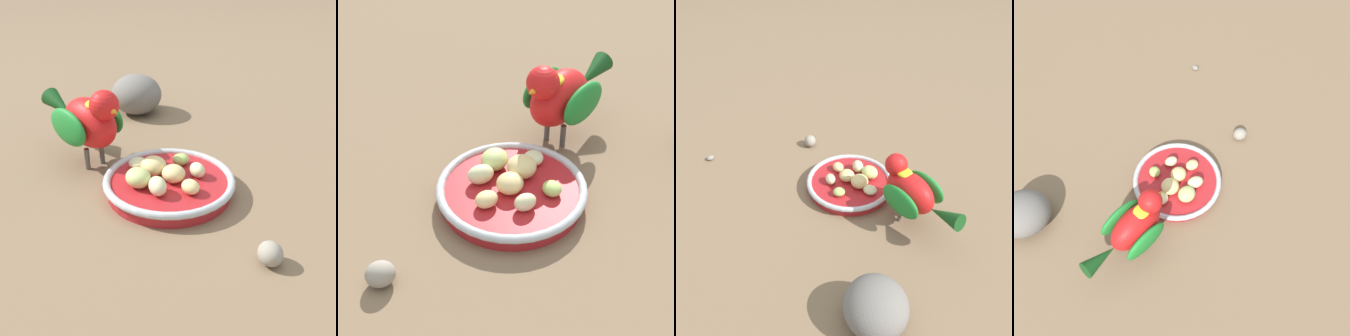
{
  "view_description": "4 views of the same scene",
  "coord_description": "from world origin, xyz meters",
  "views": [
    {
      "loc": [
        -0.36,
        -0.4,
        0.34
      ],
      "look_at": [
        -0.04,
        -0.02,
        0.06
      ],
      "focal_mm": 47.53,
      "sensor_mm": 36.0,
      "label": 1
    },
    {
      "loc": [
        0.29,
        -0.34,
        0.41
      ],
      "look_at": [
        -0.0,
        -0.01,
        0.06
      ],
      "focal_mm": 53.07,
      "sensor_mm": 36.0,
      "label": 2
    },
    {
      "loc": [
        0.34,
        0.49,
        0.53
      ],
      "look_at": [
        0.0,
        0.0,
        0.06
      ],
      "focal_mm": 39.22,
      "sensor_mm": 36.0,
      "label": 3
    },
    {
      "loc": [
        -0.28,
        0.26,
        0.68
      ],
      "look_at": [
        -0.01,
        -0.01,
        0.05
      ],
      "focal_mm": 38.95,
      "sensor_mm": 36.0,
      "label": 4
    }
  ],
  "objects": [
    {
      "name": "apple_piece_6",
      "position": [
        -0.02,
        0.06,
        0.03
      ],
      "size": [
        0.03,
        0.04,
        0.02
      ],
      "primitive_type": "ellipsoid",
      "rotation": [
        0.0,
        0.0,
        5.08
      ],
      "color": "beige",
      "rests_on": "feeding_bowl"
    },
    {
      "name": "ground_plane",
      "position": [
        0.0,
        0.0,
        0.0
      ],
      "size": [
        4.0,
        4.0,
        0.0
      ],
      "primitive_type": "plane",
      "color": "#7A6047"
    },
    {
      "name": "apple_piece_3",
      "position": [
        0.03,
        0.03,
        0.03
      ],
      "size": [
        0.03,
        0.03,
        0.02
      ],
      "primitive_type": "ellipsoid",
      "rotation": [
        0.0,
        0.0,
        2.78
      ],
      "color": "#B2CC66",
      "rests_on": "feeding_bowl"
    },
    {
      "name": "apple_piece_0",
      "position": [
        -0.01,
        -0.04,
        0.03
      ],
      "size": [
        0.03,
        0.03,
        0.02
      ],
      "primitive_type": "ellipsoid",
      "rotation": [
        0.0,
        0.0,
        4.48
      ],
      "color": "#E5C67F",
      "rests_on": "feeding_bowl"
    },
    {
      "name": "apple_piece_1",
      "position": [
        -0.01,
        -0.0,
        0.03
      ],
      "size": [
        0.03,
        0.03,
        0.02
      ],
      "primitive_type": "ellipsoid",
      "rotation": [
        0.0,
        0.0,
        1.54
      ],
      "color": "#E5C67F",
      "rests_on": "feeding_bowl"
    },
    {
      "name": "feeding_bowl",
      "position": [
        -0.01,
        0.01,
        0.01
      ],
      "size": [
        0.18,
        0.18,
        0.03
      ],
      "color": "#AD1E23",
      "rests_on": "ground_plane"
    },
    {
      "name": "apple_piece_7",
      "position": [
        -0.02,
        0.03,
        0.03
      ],
      "size": [
        0.04,
        0.04,
        0.03
      ],
      "primitive_type": "ellipsoid",
      "rotation": [
        0.0,
        0.0,
        1.65
      ],
      "color": "#E5C67F",
      "rests_on": "feeding_bowl"
    },
    {
      "name": "apple_piece_5",
      "position": [
        -0.05,
        -0.01,
        0.03
      ],
      "size": [
        0.03,
        0.04,
        0.02
      ],
      "primitive_type": "ellipsoid",
      "rotation": [
        0.0,
        0.0,
        1.15
      ],
      "color": "beige",
      "rests_on": "feeding_bowl"
    },
    {
      "name": "apple_piece_4",
      "position": [
        0.03,
        -0.01,
        0.03
      ],
      "size": [
        0.03,
        0.03,
        0.02
      ],
      "primitive_type": "ellipsoid",
      "rotation": [
        0.0,
        0.0,
        4.41
      ],
      "color": "beige",
      "rests_on": "feeding_bowl"
    },
    {
      "name": "pebble_0",
      "position": [
        -0.02,
        -0.18,
        0.01
      ],
      "size": [
        0.04,
        0.04,
        0.03
      ],
      "primitive_type": "ellipsoid",
      "rotation": [
        0.0,
        0.0,
        4.22
      ],
      "color": "gray",
      "rests_on": "ground_plane"
    },
    {
      "name": "rock_large",
      "position": [
        0.14,
        0.28,
        0.04
      ],
      "size": [
        0.13,
        0.13,
        0.08
      ],
      "primitive_type": "ellipsoid",
      "rotation": [
        0.0,
        0.0,
        1.18
      ],
      "color": "slate",
      "rests_on": "ground_plane"
    },
    {
      "name": "apple_piece_2",
      "position": [
        -0.05,
        0.02,
        0.03
      ],
      "size": [
        0.03,
        0.04,
        0.03
      ],
      "primitive_type": "ellipsoid",
      "rotation": [
        0.0,
        0.0,
        1.61
      ],
      "color": "#C6D17A",
      "rests_on": "feeding_bowl"
    },
    {
      "name": "parrot",
      "position": [
        -0.05,
        0.15,
        0.08
      ],
      "size": [
        0.09,
        0.19,
        0.13
      ],
      "rotation": [
        0.0,
        0.0,
        -1.52
      ],
      "color": "#59544C",
      "rests_on": "ground_plane"
    },
    {
      "name": "pebble_1",
      "position": [
        0.2,
        -0.27,
        0.01
      ],
      "size": [
        0.02,
        0.02,
        0.01
      ],
      "primitive_type": "ellipsoid",
      "rotation": [
        0.0,
        0.0,
        0.16
      ],
      "color": "gray",
      "rests_on": "ground_plane"
    }
  ]
}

